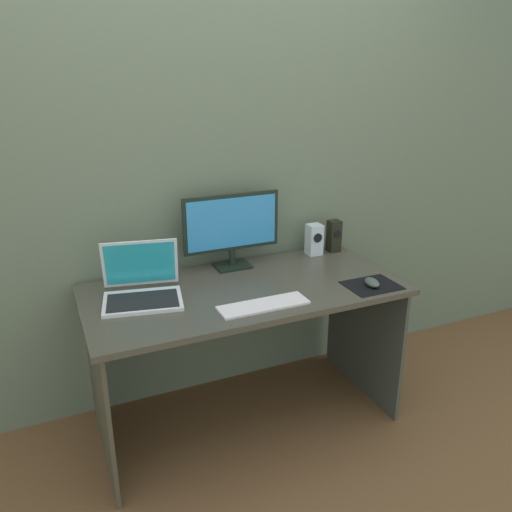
# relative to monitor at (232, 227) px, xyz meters

# --- Properties ---
(ground_plane) EXTENTS (8.00, 8.00, 0.00)m
(ground_plane) POSITION_rel_monitor_xyz_m (-0.05, -0.27, -0.96)
(ground_plane) COLOR brown
(wall_back) EXTENTS (6.00, 0.04, 2.50)m
(wall_back) POSITION_rel_monitor_xyz_m (-0.05, 0.13, 0.29)
(wall_back) COLOR slate
(wall_back) RESTS_ON ground_plane
(desk) EXTENTS (1.49, 0.72, 0.75)m
(desk) POSITION_rel_monitor_xyz_m (-0.05, -0.27, -0.37)
(desk) COLOR #474238
(desk) RESTS_ON ground_plane
(monitor) EXTENTS (0.51, 0.14, 0.39)m
(monitor) POSITION_rel_monitor_xyz_m (0.00, 0.00, 0.00)
(monitor) COLOR black
(monitor) RESTS_ON desk
(speaker_right) EXTENTS (0.07, 0.07, 0.18)m
(speaker_right) POSITION_rel_monitor_xyz_m (0.61, -0.00, -0.13)
(speaker_right) COLOR black
(speaker_right) RESTS_ON desk
(speaker_near_monitor) EXTENTS (0.08, 0.08, 0.17)m
(speaker_near_monitor) POSITION_rel_monitor_xyz_m (0.48, -0.00, -0.13)
(speaker_near_monitor) COLOR silver
(speaker_near_monitor) RESTS_ON desk
(laptop) EXTENTS (0.39, 0.36, 0.25)m
(laptop) POSITION_rel_monitor_xyz_m (-0.51, -0.20, -0.17)
(laptop) COLOR white
(laptop) RESTS_ON desk
(keyboard_external) EXTENTS (0.40, 0.13, 0.01)m
(keyboard_external) POSITION_rel_monitor_xyz_m (-0.04, -0.49, -0.21)
(keyboard_external) COLOR white
(keyboard_external) RESTS_ON desk
(mousepad) EXTENTS (0.25, 0.20, 0.00)m
(mousepad) POSITION_rel_monitor_xyz_m (0.52, -0.50, -0.21)
(mousepad) COLOR black
(mousepad) RESTS_ON desk
(mouse) EXTENTS (0.08, 0.11, 0.04)m
(mouse) POSITION_rel_monitor_xyz_m (0.51, -0.51, -0.19)
(mouse) COLOR #444C4A
(mouse) RESTS_ON mousepad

